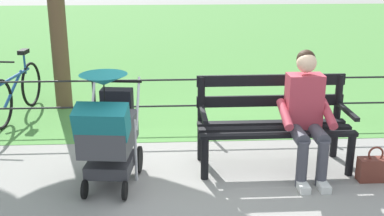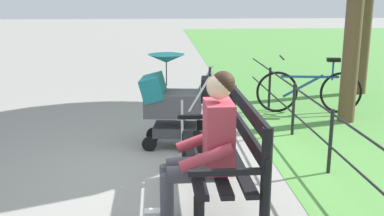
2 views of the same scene
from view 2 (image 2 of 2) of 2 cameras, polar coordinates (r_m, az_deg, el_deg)
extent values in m
plane|color=gray|center=(4.84, 1.70, -8.48)|extent=(60.00, 60.00, 0.00)
cube|color=black|center=(4.06, 5.26, -6.25)|extent=(1.60, 0.11, 0.04)
cube|color=black|center=(4.04, 2.73, -6.33)|extent=(1.60, 0.11, 0.04)
cube|color=black|center=(4.02, 0.17, -6.41)|extent=(1.60, 0.11, 0.04)
cube|color=black|center=(4.01, 6.74, -3.24)|extent=(1.60, 0.05, 0.12)
cube|color=black|center=(3.95, 6.84, -0.06)|extent=(1.60, 0.05, 0.12)
cylinder|color=black|center=(3.40, 9.11, -10.15)|extent=(0.08, 0.08, 0.95)
cube|color=black|center=(3.28, 4.41, -7.94)|extent=(0.05, 0.56, 0.04)
cylinder|color=black|center=(4.80, -0.80, -5.80)|extent=(0.08, 0.08, 0.45)
cylinder|color=black|center=(4.77, 4.95, -2.81)|extent=(0.08, 0.08, 0.95)
cube|color=black|center=(4.69, 1.62, -1.08)|extent=(0.05, 0.56, 0.04)
cylinder|color=#42424C|center=(3.66, 0.00, -8.23)|extent=(0.14, 0.40, 0.14)
cylinder|color=#42424C|center=(3.84, -0.24, -7.10)|extent=(0.14, 0.40, 0.14)
cylinder|color=#42424C|center=(3.74, -3.12, -11.64)|extent=(0.11, 0.11, 0.47)
cylinder|color=#42424C|center=(3.92, -3.20, -10.37)|extent=(0.11, 0.11, 0.47)
cube|color=silver|center=(4.01, -4.33, -12.99)|extent=(0.10, 0.22, 0.07)
cube|color=#B23847|center=(3.68, 3.30, -3.48)|extent=(0.36, 0.22, 0.56)
cylinder|color=#B23847|center=(3.49, 1.80, -6.19)|extent=(0.09, 0.43, 0.23)
cylinder|color=#B23847|center=(3.90, 1.10, -3.95)|extent=(0.09, 0.43, 0.23)
sphere|color=beige|center=(3.58, 3.39, 2.64)|extent=(0.20, 0.20, 0.20)
sphere|color=black|center=(3.58, 3.87, 3.12)|extent=(0.19, 0.19, 0.19)
cylinder|color=black|center=(5.47, 0.87, -4.21)|extent=(0.06, 0.28, 0.28)
cylinder|color=black|center=(5.91, 0.99, -2.81)|extent=(0.06, 0.28, 0.28)
cylinder|color=black|center=(5.57, -5.32, -4.47)|extent=(0.05, 0.18, 0.18)
cylinder|color=black|center=(5.93, -4.83, -3.31)|extent=(0.05, 0.18, 0.18)
cube|color=#38383D|center=(5.68, -2.09, -2.68)|extent=(0.48, 0.56, 0.12)
cylinder|color=silver|center=(5.42, -1.24, -2.33)|extent=(0.03, 0.03, 0.65)
cylinder|color=silver|center=(5.87, -0.95, -1.06)|extent=(0.03, 0.03, 0.65)
cube|color=#47474C|center=(5.60, -2.33, 0.56)|extent=(0.53, 0.73, 0.28)
cube|color=#19727A|center=(5.58, -4.81, 2.58)|extent=(0.51, 0.36, 0.33)
cylinder|color=black|center=(5.50, 2.22, 4.57)|extent=(0.52, 0.09, 0.03)
cylinder|color=silver|center=(5.31, 1.11, 2.04)|extent=(0.06, 0.30, 0.49)
cylinder|color=silver|center=(5.76, 1.22, 3.00)|extent=(0.06, 0.30, 0.49)
cone|color=#19727A|center=(5.50, -3.22, 6.15)|extent=(0.49, 0.49, 0.10)
cylinder|color=black|center=(5.53, -3.19, 4.30)|extent=(0.01, 0.01, 0.30)
cube|color=black|center=(5.54, 1.99, 2.33)|extent=(0.34, 0.20, 0.28)
cylinder|color=black|center=(5.02, 16.81, -4.02)|extent=(0.04, 0.04, 0.70)
cylinder|color=black|center=(6.26, 12.48, -0.19)|extent=(0.04, 0.04, 0.70)
cylinder|color=black|center=(7.54, 9.60, 2.35)|extent=(0.04, 0.04, 0.70)
cylinder|color=black|center=(4.94, 17.06, -0.71)|extent=(8.16, 0.02, 0.02)
cylinder|color=black|center=(5.03, 16.77, -4.56)|extent=(8.16, 0.02, 0.02)
cylinder|color=brown|center=(6.99, 19.38, 9.26)|extent=(0.24, 0.24, 2.73)
cylinder|color=brown|center=(9.14, 20.91, 12.35)|extent=(0.24, 0.24, 3.45)
torus|color=black|center=(7.42, 10.50, 1.98)|extent=(0.12, 0.66, 0.66)
torus|color=black|center=(7.61, 18.00, 1.82)|extent=(0.12, 0.66, 0.66)
cylinder|color=#1E4C8C|center=(7.45, 14.41, 3.78)|extent=(0.16, 0.90, 0.04)
cylinder|color=#1E4C8C|center=(7.46, 13.59, 2.67)|extent=(0.12, 0.63, 0.38)
cylinder|color=#1E4C8C|center=(7.51, 17.09, 4.45)|extent=(0.03, 0.03, 0.30)
cube|color=black|center=(7.49, 17.18, 5.73)|extent=(0.12, 0.21, 0.06)
cylinder|color=black|center=(7.33, 11.09, 6.17)|extent=(0.44, 0.08, 0.02)
camera|label=1|loc=(6.44, -46.24, 12.98)|focal=45.15mm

